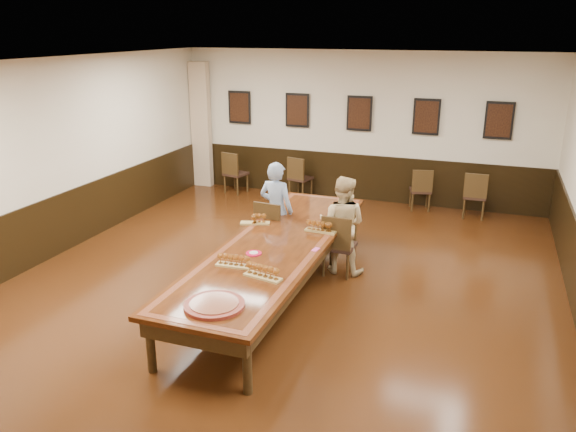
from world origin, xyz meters
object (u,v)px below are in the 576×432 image
at_px(chair_woman, 340,244).
at_px(spare_chair_b, 301,177).
at_px(conference_table, 276,253).
at_px(carved_platter, 214,305).
at_px(person_woman, 342,225).
at_px(spare_chair_d, 475,194).
at_px(person_man, 276,210).
at_px(spare_chair_c, 421,189).
at_px(spare_chair_a, 236,172).
at_px(chair_man, 273,229).

xyz_separation_m(chair_woman, spare_chair_b, (-1.90, 3.74, -0.03)).
xyz_separation_m(conference_table, carved_platter, (0.06, -1.99, 0.16)).
relative_size(chair_woman, person_woman, 0.64).
bearing_deg(spare_chair_d, person_man, 47.80).
relative_size(chair_woman, carved_platter, 1.18).
distance_m(spare_chair_d, person_man, 4.44).
xyz_separation_m(spare_chair_c, person_man, (-1.91, -3.39, 0.36)).
xyz_separation_m(spare_chair_b, spare_chair_d, (3.74, -0.15, 0.01)).
height_order(spare_chair_a, spare_chair_b, spare_chair_a).
bearing_deg(spare_chair_d, carved_platter, 69.78).
height_order(chair_man, spare_chair_c, chair_man).
bearing_deg(carved_platter, spare_chair_a, 113.25).
height_order(chair_man, carved_platter, chair_man).
bearing_deg(chair_woman, spare_chair_d, -115.64).
relative_size(chair_man, person_woman, 0.66).
xyz_separation_m(spare_chair_d, conference_table, (-2.52, -4.52, 0.14)).
bearing_deg(person_woman, chair_man, -4.57).
bearing_deg(spare_chair_b, spare_chair_c, -165.49).
relative_size(chair_man, chair_woman, 1.03).
bearing_deg(spare_chair_b, person_man, 117.06).
height_order(spare_chair_a, spare_chair_d, spare_chair_a).
xyz_separation_m(person_man, conference_table, (0.48, -1.27, -0.19)).
relative_size(chair_man, spare_chair_a, 1.05).
distance_m(chair_woman, conference_table, 1.16).
bearing_deg(chair_woman, person_man, -14.59).
xyz_separation_m(chair_man, person_man, (0.01, 0.11, 0.30)).
bearing_deg(conference_table, chair_woman, 53.75).
relative_size(spare_chair_c, person_woman, 0.58).
height_order(spare_chair_a, spare_chair_c, spare_chair_a).
bearing_deg(conference_table, carved_platter, -88.42).
xyz_separation_m(person_man, carved_platter, (0.54, -3.26, -0.03)).
distance_m(spare_chair_b, person_woman, 4.11).
xyz_separation_m(spare_chair_a, spare_chair_b, (1.51, 0.17, -0.02)).
bearing_deg(spare_chair_b, spare_chair_d, -167.48).
xyz_separation_m(chair_woman, conference_table, (-0.68, -0.93, 0.12)).
bearing_deg(chair_woman, chair_man, -9.53).
bearing_deg(spare_chair_d, chair_man, 48.60).
bearing_deg(carved_platter, spare_chair_c, 78.35).
bearing_deg(chair_man, chair_woman, 175.53).
relative_size(spare_chair_b, person_man, 0.58).
distance_m(spare_chair_a, conference_table, 5.26).
bearing_deg(spare_chair_c, person_man, 46.33).
bearing_deg(spare_chair_c, person_woman, 64.17).
bearing_deg(conference_table, spare_chair_b, 104.65).
bearing_deg(person_man, chair_woman, 170.48).
height_order(spare_chair_b, person_man, person_man).
bearing_deg(carved_platter, spare_chair_b, 100.84).
relative_size(spare_chair_b, person_woman, 0.61).
height_order(spare_chair_d, carved_platter, spare_chair_d).
relative_size(chair_woman, spare_chair_d, 1.04).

